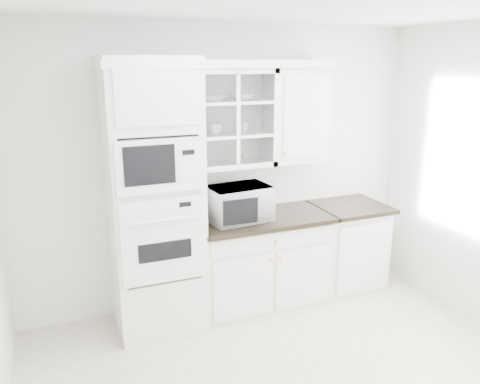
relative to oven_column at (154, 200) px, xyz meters
name	(u,v)px	position (x,y,z in m)	size (l,w,h in m)	color
room_shell	(286,147)	(0.75, -0.99, 0.58)	(4.00, 3.50, 2.70)	white
oven_column	(154,200)	(0.00, 0.00, 0.00)	(0.76, 0.68, 2.40)	white
base_cabinet_run	(261,259)	(1.03, 0.03, -0.74)	(1.32, 0.67, 0.92)	white
extra_base_cabinet	(346,245)	(2.03, 0.03, -0.74)	(0.72, 0.67, 0.92)	white
upper_cabinet_glass	(232,118)	(0.78, 0.17, 0.65)	(0.80, 0.33, 0.90)	white
upper_cabinet_solid	(297,115)	(1.46, 0.17, 0.65)	(0.55, 0.33, 0.90)	white
crown_molding	(221,64)	(0.68, 0.14, 1.14)	(2.14, 0.38, 0.07)	white
countertop_microwave	(238,203)	(0.78, 0.01, -0.12)	(0.56, 0.47, 0.33)	white
bowl_a	(213,98)	(0.60, 0.15, 0.84)	(0.25, 0.25, 0.06)	white
bowl_b	(244,97)	(0.90, 0.17, 0.84)	(0.20, 0.20, 0.06)	white
cup_a	(215,129)	(0.62, 0.18, 0.56)	(0.13, 0.13, 0.10)	white
cup_b	(243,127)	(0.90, 0.18, 0.56)	(0.11, 0.11, 0.10)	white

